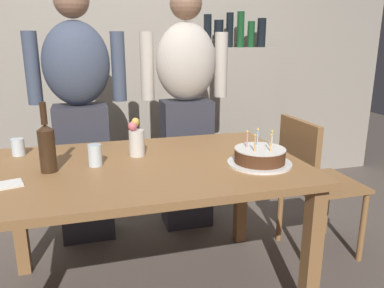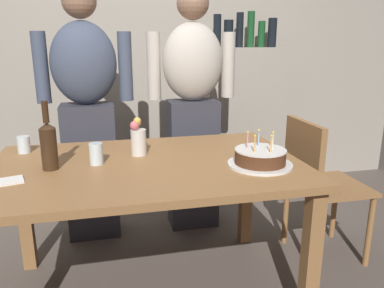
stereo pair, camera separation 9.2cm
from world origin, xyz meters
TOP-DOWN VIEW (x-y plane):
  - back_wall at (0.00, 1.55)m, footprint 5.20×0.10m
  - dining_table at (0.00, 0.00)m, footprint 1.50×0.96m
  - birthday_cake at (0.52, -0.16)m, footprint 0.31×0.31m
  - water_glass_near at (-0.62, 0.32)m, footprint 0.07×0.07m
  - water_glass_far at (-0.24, 0.04)m, footprint 0.07×0.07m
  - wine_bottle at (-0.45, 0.01)m, footprint 0.07×0.07m
  - napkin_stack at (-0.61, -0.13)m, footprint 0.15×0.13m
  - flower_vase at (-0.03, 0.15)m, footprint 0.08×0.08m
  - person_man_bearded at (-0.31, 0.76)m, footprint 0.61×0.27m
  - person_woman_cardigan at (0.40, 0.76)m, footprint 0.61×0.27m
  - dining_chair at (1.03, 0.15)m, footprint 0.42×0.42m
  - shelf_cabinet at (0.98, 1.33)m, footprint 0.69×0.30m

SIDE VIEW (x-z plane):
  - dining_chair at x=1.03m, z-range 0.08..0.95m
  - dining_table at x=0.00m, z-range 0.27..1.01m
  - shelf_cabinet at x=0.98m, z-range -0.13..1.43m
  - napkin_stack at x=-0.61m, z-range 0.74..0.75m
  - birthday_cake at x=0.52m, z-range 0.70..0.86m
  - water_glass_near at x=-0.62m, z-range 0.74..0.83m
  - water_glass_far at x=-0.24m, z-range 0.74..0.84m
  - flower_vase at x=-0.03m, z-range 0.73..0.93m
  - wine_bottle at x=-0.45m, z-range 0.70..1.02m
  - person_man_bearded at x=-0.31m, z-range 0.04..1.70m
  - person_woman_cardigan at x=0.40m, z-range 0.04..1.70m
  - back_wall at x=0.00m, z-range 0.00..2.60m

